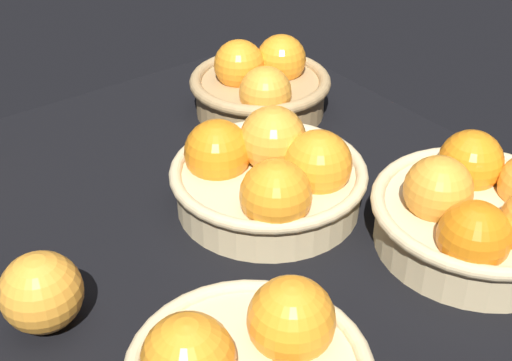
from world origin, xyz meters
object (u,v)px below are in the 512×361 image
object	(u,v)px
loose_orange_back_gap	(41,292)
basket_far_right	(482,212)
basket_far_left	(261,86)
basket_center	(270,176)

from	to	relation	value
loose_orange_back_gap	basket_far_right	bearing A→B (deg)	67.81
basket_far_left	basket_center	xyz separation A→B (cm)	(20.53, -14.22, 0.18)
basket_far_left	basket_far_right	world-z (taller)	basket_far_right
basket_far_left	loose_orange_back_gap	xyz separation A→B (cm)	(22.54, -44.33, -0.40)
basket_far_left	basket_far_right	distance (cm)	40.68
basket_center	loose_orange_back_gap	bearing A→B (deg)	-86.17
basket_center	basket_far_right	xyz separation A→B (cm)	(20.15, 14.36, 0.07)
basket_far_right	loose_orange_back_gap	distance (cm)	48.03
basket_far_left	basket_far_right	xyz separation A→B (cm)	(40.68, 0.14, 0.25)
basket_center	loose_orange_back_gap	xyz separation A→B (cm)	(2.02, -30.11, -0.58)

